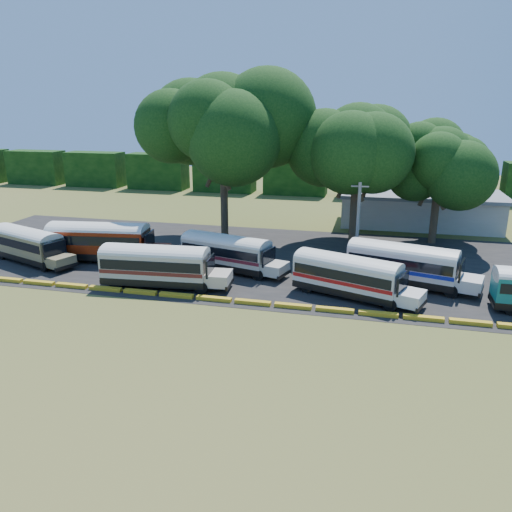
% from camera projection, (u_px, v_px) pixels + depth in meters
% --- Properties ---
extents(ground, '(160.00, 160.00, 0.00)m').
position_uv_depth(ground, '(190.00, 304.00, 36.78)').
color(ground, '#40501A').
rests_on(ground, ground).
extents(asphalt_strip, '(64.00, 24.00, 0.02)m').
position_uv_depth(asphalt_strip, '(245.00, 258.00, 47.71)').
color(asphalt_strip, black).
rests_on(asphalt_strip, ground).
extents(curb, '(53.70, 0.45, 0.30)m').
position_uv_depth(curb, '(195.00, 297.00, 37.67)').
color(curb, gold).
rests_on(curb, ground).
extents(terminal_building, '(19.00, 9.00, 4.00)m').
position_uv_depth(terminal_building, '(419.00, 209.00, 60.03)').
color(terminal_building, '#BBB3AB').
rests_on(terminal_building, ground).
extents(treeline_backdrop, '(130.00, 4.00, 6.00)m').
position_uv_depth(treeline_backdrop, '(296.00, 176.00, 80.52)').
color(treeline_backdrop, black).
rests_on(treeline_backdrop, ground).
extents(bus_beige, '(9.97, 5.59, 3.20)m').
position_uv_depth(bus_beige, '(28.00, 243.00, 45.97)').
color(bus_beige, black).
rests_on(bus_beige, ground).
extents(bus_red, '(11.44, 4.15, 3.67)m').
position_uv_depth(bus_red, '(102.00, 239.00, 46.26)').
color(bus_red, black).
rests_on(bus_red, ground).
extents(bus_cream_west, '(10.56, 3.38, 3.42)m').
position_uv_depth(bus_cream_west, '(158.00, 264.00, 39.72)').
color(bus_cream_west, black).
rests_on(bus_cream_west, ground).
extents(bus_cream_east, '(10.05, 4.85, 3.21)m').
position_uv_depth(bus_cream_east, '(228.00, 251.00, 43.61)').
color(bus_cream_east, black).
rests_on(bus_cream_east, ground).
extents(bus_white_red, '(10.10, 5.61, 3.24)m').
position_uv_depth(bus_white_red, '(350.00, 274.00, 37.62)').
color(bus_white_red, black).
rests_on(bus_white_red, ground).
extents(bus_white_blue, '(10.72, 5.21, 3.43)m').
position_uv_depth(bus_white_blue, '(405.00, 262.00, 40.07)').
color(bus_white_blue, black).
rests_on(bus_white_blue, ground).
extents(tree_west, '(13.22, 13.22, 17.27)m').
position_uv_depth(tree_west, '(223.00, 122.00, 51.09)').
color(tree_west, '#3A271D').
rests_on(tree_west, ground).
extents(tree_center, '(10.52, 10.52, 14.33)m').
position_uv_depth(tree_center, '(358.00, 142.00, 50.14)').
color(tree_center, '#3A271D').
rests_on(tree_center, ground).
extents(tree_east, '(8.86, 8.86, 12.05)m').
position_uv_depth(tree_east, '(440.00, 159.00, 50.42)').
color(tree_east, '#3A271D').
rests_on(tree_east, ground).
extents(utility_pole, '(1.60, 0.30, 7.32)m').
position_uv_depth(utility_pole, '(358.00, 221.00, 46.22)').
color(utility_pole, gray).
rests_on(utility_pole, ground).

